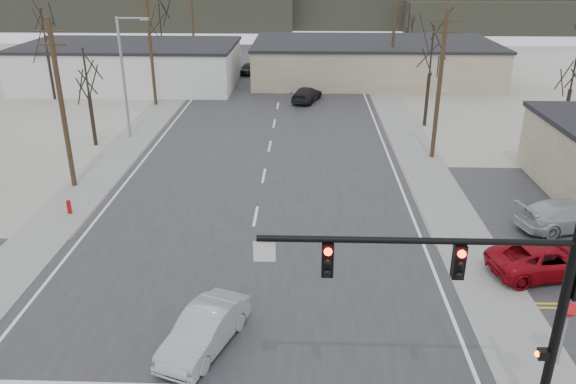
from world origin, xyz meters
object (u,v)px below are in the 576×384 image
car_far_a (307,94)px  car_parked_silver (568,215)px  fire_hydrant (69,207)px  sedan_crossing (204,330)px  car_parked_red (547,260)px  car_far_b (248,68)px  traffic_signal_mast (495,292)px

car_far_a → car_parked_silver: (13.46, -26.62, 0.06)m
fire_hydrant → car_parked_silver: size_ratio=0.17×
car_parked_silver → car_far_a: bearing=12.7°
sedan_crossing → car_parked_silver: 19.75m
sedan_crossing → car_parked_red: sedan_crossing is taller
fire_hydrant → car_far_b: (5.95, 38.86, 0.23)m
traffic_signal_mast → car_parked_silver: (8.25, 13.25, -3.88)m
car_far_a → car_far_b: car_far_a is taller
car_far_a → car_far_b: 14.91m
car_far_a → sedan_crossing: bearing=102.3°
car_far_b → car_parked_red: car_parked_red is taller
fire_hydrant → car_far_a: (12.88, 25.67, 0.29)m
car_far_b → car_parked_red: 47.71m
car_far_b → car_parked_silver: size_ratio=0.71×
car_far_a → fire_hydrant: bearing=81.1°
car_far_a → car_parked_red: car_parked_red is taller
car_parked_silver → fire_hydrant: bearing=73.8°
car_far_a → car_parked_red: (10.66, -31.15, 0.01)m
sedan_crossing → car_far_b: 49.98m
fire_hydrant → car_parked_red: size_ratio=0.17×
traffic_signal_mast → fire_hydrant: bearing=141.9°
traffic_signal_mast → car_far_a: (-5.21, 39.87, -3.94)m
traffic_signal_mast → sedan_crossing: traffic_signal_mast is taller
car_parked_red → car_parked_silver: (2.80, 4.53, 0.05)m
traffic_signal_mast → car_far_a: traffic_signal_mast is taller
traffic_signal_mast → car_far_b: size_ratio=2.40×
traffic_signal_mast → car_far_b: bearing=102.9°
fire_hydrant → car_far_b: car_far_b is taller
car_far_b → car_far_a: bearing=-47.8°
traffic_signal_mast → sedan_crossing: (-8.76, 3.20, -3.89)m
car_parked_silver → sedan_crossing: bearing=106.4°
traffic_signal_mast → sedan_crossing: 10.10m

